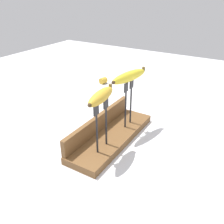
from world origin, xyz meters
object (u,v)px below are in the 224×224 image
banana_raised_left (101,96)px  banana_chunk_near (103,81)px  banana_raised_right (129,76)px  fork_stand_left (101,121)px  fork_stand_right (128,100)px

banana_raised_left → banana_chunk_near: banana_raised_left is taller
banana_raised_left → banana_chunk_near: (0.63, 0.40, -0.22)m
banana_raised_left → banana_raised_right: (0.20, 0.00, 0.01)m
fork_stand_left → banana_raised_right: 0.23m
banana_raised_left → banana_chunk_near: 0.78m
fork_stand_left → banana_raised_left: (-0.00, -0.00, 0.10)m
banana_chunk_near → fork_stand_left: bearing=-147.2°
banana_raised_right → banana_chunk_near: banana_raised_right is taller
fork_stand_left → fork_stand_right: bearing=-0.0°
fork_stand_left → banana_raised_right: size_ratio=0.95×
banana_chunk_near → fork_stand_right: bearing=-136.6°
banana_chunk_near → banana_raised_right: bearing=-136.6°
banana_raised_right → fork_stand_left: bearing=-180.0°
fork_stand_left → fork_stand_right: 0.20m
fork_stand_right → banana_raised_left: size_ratio=1.22×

